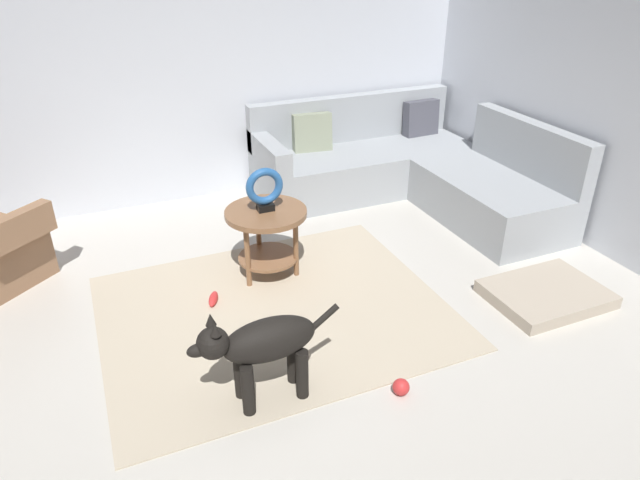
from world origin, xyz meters
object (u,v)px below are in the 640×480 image
object	(u,v)px
dog_bed_mat	(546,294)
dog_toy_ball	(401,387)
side_table	(266,226)
dog	(262,345)
dog_toy_bone	(213,299)
sectional_couch	(407,171)
torus_sculpture	(265,189)

from	to	relation	value
dog_bed_mat	dog_toy_ball	bearing A→B (deg)	-163.80
side_table	dog	size ratio (longest dim) A/B	0.71
dog_toy_bone	side_table	bearing A→B (deg)	23.71
dog_toy_ball	dog_toy_bone	bearing A→B (deg)	119.83
sectional_couch	dog_toy_bone	bearing A→B (deg)	-154.58
side_table	dog_bed_mat	distance (m)	2.07
side_table	dog_toy_bone	distance (m)	0.66
dog_bed_mat	torus_sculpture	bearing A→B (deg)	146.89
sectional_couch	dog_toy_ball	xyz separation A→B (m)	(-1.44, -2.36, -0.24)
sectional_couch	dog_toy_bone	distance (m)	2.44
torus_sculpture	dog	size ratio (longest dim) A/B	0.38
dog_toy_ball	dog_toy_bone	distance (m)	1.52
dog	dog_toy_bone	size ratio (longest dim) A/B	4.71
sectional_couch	torus_sculpture	bearing A→B (deg)	-154.11
side_table	dog	bearing A→B (deg)	-109.63
dog_toy_ball	dog_toy_bone	world-z (taller)	dog_toy_ball
dog	dog_toy_bone	distance (m)	1.11
torus_sculpture	dog_toy_ball	bearing A→B (deg)	-80.00
torus_sculpture	dog_bed_mat	bearing A→B (deg)	-33.11
sectional_couch	dog_toy_ball	bearing A→B (deg)	-121.41
side_table	torus_sculpture	bearing A→B (deg)	-104.04
side_table	dog_bed_mat	bearing A→B (deg)	-33.11
dog	side_table	bearing A→B (deg)	-20.47
dog_bed_mat	dog	size ratio (longest dim) A/B	0.94
sectional_couch	dog_bed_mat	size ratio (longest dim) A/B	2.81
dog_bed_mat	dog_toy_bone	size ratio (longest dim) A/B	4.44
dog_bed_mat	dog_toy_ball	world-z (taller)	dog_toy_ball
sectional_couch	dog	xyz separation A→B (m)	(-2.16, -2.09, 0.09)
dog_bed_mat	sectional_couch	bearing A→B (deg)	89.84
dog_bed_mat	dog	distance (m)	2.19
dog	sectional_couch	bearing A→B (deg)	-46.76
dog	dog_toy_ball	size ratio (longest dim) A/B	8.70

